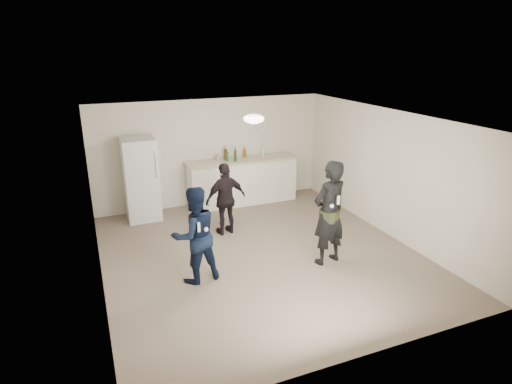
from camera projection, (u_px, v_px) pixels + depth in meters
name	position (u px, v px, depth m)	size (l,w,h in m)	color
floor	(260.00, 254.00, 7.88)	(6.00, 6.00, 0.00)	#6B5B4C
ceiling	(261.00, 119.00, 7.07)	(6.00, 6.00, 0.00)	silver
wall_back	(211.00, 152.00, 10.10)	(6.00, 6.00, 0.00)	beige
wall_front	(363.00, 269.00, 4.85)	(6.00, 6.00, 0.00)	beige
wall_left	(94.00, 212.00, 6.48)	(6.00, 6.00, 0.00)	beige
wall_right	(388.00, 173.00, 8.46)	(6.00, 6.00, 0.00)	beige
counter	(243.00, 182.00, 10.28)	(2.60, 0.56, 1.05)	white
counter_top	(242.00, 160.00, 10.11)	(2.68, 0.64, 0.04)	beige
fridge	(141.00, 179.00, 9.25)	(0.70, 0.70, 1.80)	silver
fridge_handle	(156.00, 164.00, 8.89)	(0.02, 0.02, 0.60)	silver
ceiling_dome	(254.00, 119.00, 7.34)	(0.36, 0.36, 0.16)	white
shaker	(218.00, 157.00, 9.94)	(0.08, 0.08, 0.17)	#BCBCC1
man	(195.00, 235.00, 6.78)	(0.78, 0.61, 1.60)	#0E1C3C
woman	(329.00, 213.00, 7.31)	(0.68, 0.45, 1.86)	black
camo_shorts	(329.00, 217.00, 7.34)	(0.34, 0.34, 0.28)	#363C1B
spectator	(226.00, 199.00, 8.54)	(0.87, 0.36, 1.48)	black
remote_man	(199.00, 227.00, 6.45)	(0.04, 0.04, 0.15)	white
nunchuk_man	(206.00, 229.00, 6.54)	(0.07, 0.07, 0.07)	white
remote_woman	(338.00, 200.00, 6.99)	(0.04, 0.04, 0.15)	white
nunchuk_woman	(332.00, 206.00, 7.01)	(0.07, 0.07, 0.07)	white
bottle_cluster	(238.00, 154.00, 10.11)	(1.05, 0.32, 0.26)	#164F28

